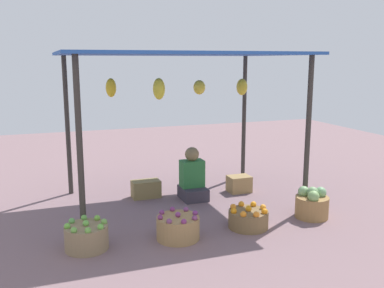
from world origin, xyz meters
The scene contains 9 objects.
ground_plane centered at (0.00, 0.00, 0.00)m, with size 14.00×14.00×0.00m, color #7D6165.
market_stall_structure centered at (0.00, 0.00, 1.97)m, with size 3.27×2.19×2.15m.
vendor_person centered at (0.21, 0.07, 0.30)m, with size 0.36×0.44×0.78m.
basket_green_apples centered at (-1.48, -1.18, 0.14)m, with size 0.47×0.47×0.33m.
basket_purple_onions centered at (-0.45, -1.26, 0.14)m, with size 0.50×0.50×0.32m.
basket_oranges centered at (0.47, -1.23, 0.12)m, with size 0.49×0.49×0.28m.
basket_cabbages centered at (1.42, -1.20, 0.18)m, with size 0.43×0.43×0.42m.
wooden_crate_near_vendor centered at (1.01, 0.13, 0.13)m, with size 0.34×0.26×0.25m, color #9F7E4B.
wooden_crate_stacked_rear centered at (-0.43, 0.36, 0.13)m, with size 0.42×0.24×0.26m, color olive.
Camera 1 is at (-1.89, -5.75, 2.05)m, focal length 40.32 mm.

